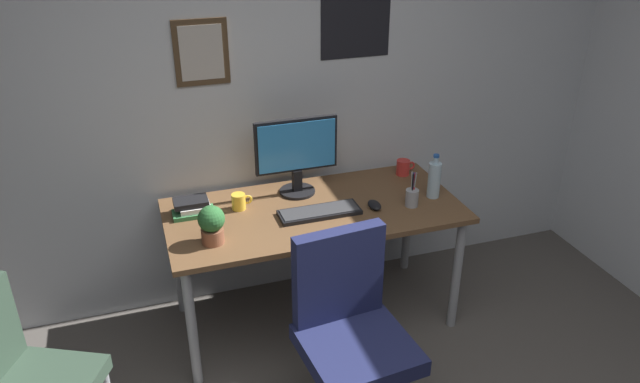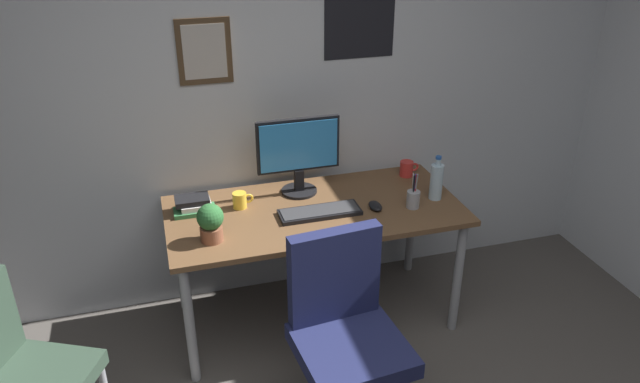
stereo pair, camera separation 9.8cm
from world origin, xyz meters
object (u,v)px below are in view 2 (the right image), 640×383
(monitor, at_px, (298,153))
(potted_plant, at_px, (210,221))
(side_chair, at_px, (17,371))
(coffee_mug_far, at_px, (240,200))
(water_bottle, at_px, (436,181))
(coffee_mug_near, at_px, (407,169))
(office_chair, at_px, (345,327))
(pen_cup, at_px, (413,198))
(computer_mouse, at_px, (375,206))
(book_stack_left, at_px, (194,205))
(keyboard, at_px, (320,212))

(monitor, xyz_separation_m, potted_plant, (-0.54, -0.39, -0.13))
(side_chair, distance_m, coffee_mug_far, 1.31)
(water_bottle, relative_size, coffee_mug_near, 2.17)
(coffee_mug_near, xyz_separation_m, coffee_mug_far, (-1.01, -0.12, -0.00))
(monitor, relative_size, potted_plant, 2.36)
(office_chair, height_order, coffee_mug_far, office_chair)
(coffee_mug_far, bearing_deg, potted_plant, -122.61)
(pen_cup, bearing_deg, monitor, 147.19)
(coffee_mug_far, bearing_deg, pen_cup, -16.14)
(water_bottle, xyz_separation_m, coffee_mug_far, (-1.05, 0.19, -0.06))
(coffee_mug_far, height_order, potted_plant, potted_plant)
(computer_mouse, xyz_separation_m, book_stack_left, (-0.93, 0.24, 0.02))
(monitor, height_order, coffee_mug_near, monitor)
(office_chair, xyz_separation_m, computer_mouse, (0.38, 0.65, 0.21))
(coffee_mug_near, xyz_separation_m, book_stack_left, (-1.25, -0.10, -0.01))
(side_chair, relative_size, book_stack_left, 4.01)
(side_chair, bearing_deg, keyboard, 20.45)
(computer_mouse, bearing_deg, book_stack_left, 165.43)
(coffee_mug_near, bearing_deg, book_stack_left, -175.57)
(coffee_mug_far, bearing_deg, book_stack_left, 174.67)
(keyboard, relative_size, pen_cup, 2.15)
(keyboard, height_order, computer_mouse, computer_mouse)
(side_chair, height_order, book_stack_left, side_chair)
(computer_mouse, relative_size, water_bottle, 0.44)
(water_bottle, xyz_separation_m, potted_plant, (-1.24, -0.10, -0.00))
(coffee_mug_near, distance_m, coffee_mug_far, 1.02)
(computer_mouse, xyz_separation_m, coffee_mug_far, (-0.69, 0.22, 0.03))
(coffee_mug_far, distance_m, pen_cup, 0.92)
(coffee_mug_far, bearing_deg, side_chair, -145.32)
(coffee_mug_far, relative_size, potted_plant, 0.57)
(monitor, relative_size, coffee_mug_near, 3.95)
(monitor, xyz_separation_m, coffee_mug_far, (-0.35, -0.09, -0.20))
(water_bottle, bearing_deg, book_stack_left, 170.43)
(coffee_mug_far, xyz_separation_m, pen_cup, (0.89, -0.26, 0.01))
(coffee_mug_near, relative_size, potted_plant, 0.60)
(coffee_mug_near, bearing_deg, water_bottle, -84.09)
(coffee_mug_near, relative_size, coffee_mug_far, 1.04)
(side_chair, xyz_separation_m, potted_plant, (0.86, 0.43, 0.33))
(monitor, xyz_separation_m, water_bottle, (0.70, -0.29, -0.13))
(keyboard, relative_size, coffee_mug_near, 3.69)
(monitor, height_order, water_bottle, monitor)
(office_chair, relative_size, keyboard, 2.21)
(potted_plant, relative_size, pen_cup, 0.98)
(keyboard, bearing_deg, office_chair, -96.94)
(potted_plant, distance_m, book_stack_left, 0.33)
(potted_plant, height_order, pen_cup, pen_cup)
(office_chair, distance_m, water_bottle, 1.05)
(computer_mouse, distance_m, coffee_mug_near, 0.47)
(computer_mouse, bearing_deg, pen_cup, -10.76)
(coffee_mug_near, bearing_deg, computer_mouse, -134.07)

